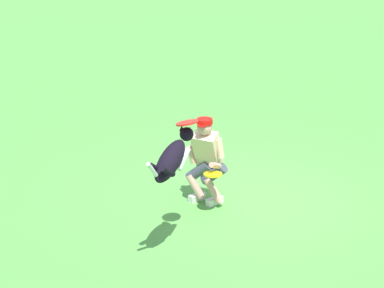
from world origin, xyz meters
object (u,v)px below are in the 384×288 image
Objects in this scene: frisbee_held at (213,174)px; frisbee_flying at (187,123)px; dog at (172,158)px; person at (206,158)px.

frisbee_flying is at bearing 26.94° from frisbee_held.
dog is 3.89× the size of frisbee_held.
dog is 0.47m from frisbee_flying.
person is 0.40m from frisbee_held.
frisbee_flying is at bearing -3.93° from dog.
frisbee_flying is 1.04× the size of frisbee_held.
frisbee_flying reaches higher than person.
person is 1.59m from dog.
dog is at bearing 9.26° from person.
frisbee_held is (-0.73, -0.37, -1.00)m from frisbee_flying.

